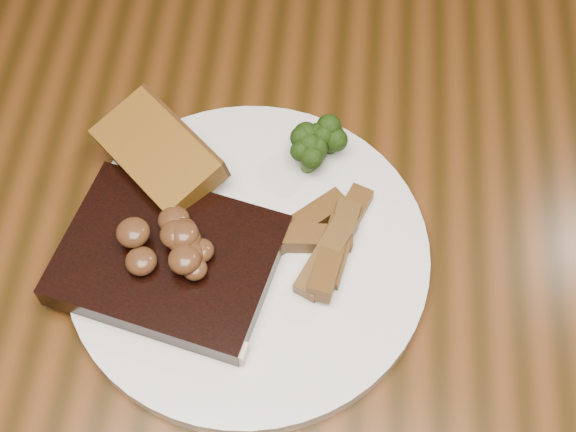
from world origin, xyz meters
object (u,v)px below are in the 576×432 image
at_px(dining_table, 271,292).
at_px(steak, 168,260).
at_px(potato_wedges, 335,233).
at_px(garlic_bread, 161,167).
at_px(plate, 248,255).

height_order(dining_table, steak, steak).
bearing_deg(potato_wedges, steak, -164.32).
xyz_separation_m(dining_table, steak, (-0.08, -0.03, 0.12)).
xyz_separation_m(steak, potato_wedges, (0.13, 0.04, -0.00)).
xyz_separation_m(steak, garlic_bread, (-0.02, 0.09, -0.00)).
distance_m(plate, garlic_bread, 0.11).
xyz_separation_m(plate, garlic_bread, (-0.08, 0.07, 0.02)).
relative_size(dining_table, garlic_bread, 14.86).
relative_size(plate, steak, 1.78).
relative_size(steak, potato_wedges, 1.74).
distance_m(steak, potato_wedges, 0.13).
bearing_deg(steak, plate, 30.68).
bearing_deg(potato_wedges, plate, -165.91).
bearing_deg(dining_table, plate, -136.34).
bearing_deg(dining_table, potato_wedges, 2.81).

